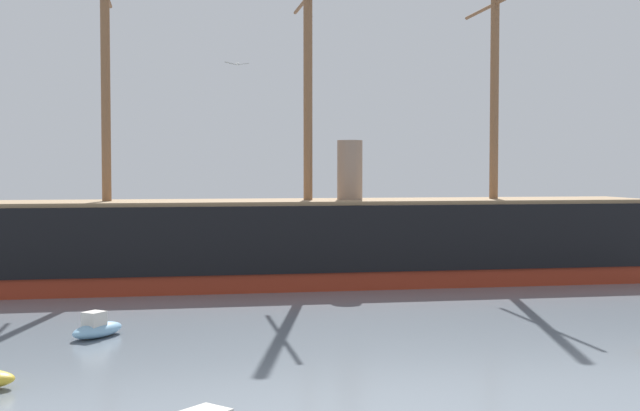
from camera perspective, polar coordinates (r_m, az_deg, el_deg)
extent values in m
cube|color=maroon|center=(69.33, -0.81, -4.74)|extent=(55.52, 8.89, 1.44)
cube|color=black|center=(69.00, -0.81, -2.02)|extent=(57.83, 9.26, 5.16)
ellipsoid|color=black|center=(77.89, 18.87, -2.17)|extent=(10.47, 7.90, 6.60)
cube|color=#9E7F5B|center=(68.84, -0.81, 0.25)|extent=(56.67, 8.56, 0.31)
cylinder|color=brown|center=(68.86, -14.23, 11.24)|extent=(0.72, 0.72, 26.81)
cylinder|color=brown|center=(69.60, -0.82, 11.22)|extent=(0.72, 0.72, 26.81)
cylinder|color=brown|center=(73.82, 11.66, 10.66)|extent=(0.72, 0.72, 26.81)
cylinder|color=brown|center=(74.35, 11.68, 13.12)|extent=(0.43, 13.86, 0.29)
cylinder|color=gray|center=(69.43, 2.01, 2.27)|extent=(2.06, 2.06, 5.16)
ellipsoid|color=#7FB2D6|center=(49.50, -14.71, -8.09)|extent=(3.42, 3.66, 0.83)
cube|color=beige|center=(49.21, -14.92, -7.37)|extent=(1.43, 1.45, 0.83)
ellipsoid|color=silver|center=(42.62, -5.62, 9.43)|extent=(0.20, 0.34, 0.11)
sphere|color=silver|center=(42.43, -5.51, 9.48)|extent=(0.09, 0.09, 0.09)
cube|color=#ADA89E|center=(42.75, -5.18, 9.44)|extent=(0.59, 0.28, 0.12)
cube|color=#ADA89E|center=(42.49, -6.06, 9.48)|extent=(0.59, 0.28, 0.12)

